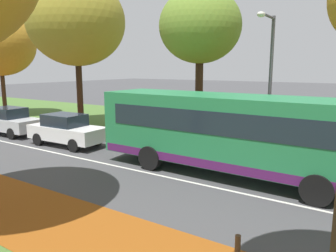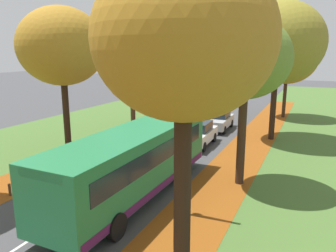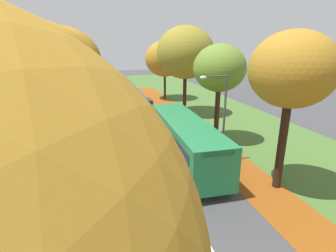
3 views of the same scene
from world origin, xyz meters
TOP-DOWN VIEW (x-y plane):
  - grass_verge_left at (-9.20, 20.00)m, footprint 12.00×90.00m
  - leaf_litter_left at (-4.60, 14.00)m, footprint 2.80×60.00m
  - grass_verge_right at (9.20, 20.00)m, footprint 12.00×90.00m
  - leaf_litter_right at (4.60, 14.00)m, footprint 2.80×60.00m
  - road_centre_line at (0.00, 20.00)m, footprint 0.12×80.00m
  - tree_left_near at (-5.98, 7.35)m, footprint 4.32×4.32m
  - tree_left_mid at (-6.13, 16.22)m, footprint 5.37×5.37m
  - tree_left_far at (-6.11, 24.56)m, footprint 4.17×4.17m
  - tree_left_distant at (-6.14, 33.86)m, footprint 4.15×4.15m
  - tree_right_near at (5.57, 7.33)m, footprint 4.30×4.30m
  - tree_right_mid at (5.41, 15.18)m, footprint 4.11×4.11m
  - tree_right_far at (5.69, 24.41)m, footprint 6.35×6.35m
  - tree_right_distant at (5.65, 33.48)m, footprint 5.61×5.61m
  - bollard_fourth at (-3.53, 6.40)m, footprint 0.12×0.12m
  - bollard_fifth at (-3.59, 9.48)m, footprint 0.12×0.12m
  - streetlamp_right at (3.67, 11.15)m, footprint 1.89×0.28m
  - bus at (1.53, 11.76)m, footprint 2.79×10.44m
  - car_white_lead at (1.34, 20.67)m, footprint 1.89×4.26m
  - car_silver_following at (1.33, 25.75)m, footprint 1.89×4.25m

SIDE VIEW (x-z plane):
  - road_centre_line at x=0.00m, z-range 0.00..0.01m
  - grass_verge_left at x=-9.20m, z-range 0.00..0.01m
  - grass_verge_right at x=9.20m, z-range 0.00..0.01m
  - leaf_litter_left at x=-4.60m, z-range 0.01..0.01m
  - leaf_litter_right at x=4.60m, z-range 0.01..0.01m
  - bollard_fifth at x=-3.59m, z-range 0.00..0.56m
  - bollard_fourth at x=-3.53m, z-range 0.00..0.60m
  - car_white_lead at x=1.34m, z-range 0.00..1.62m
  - car_silver_following at x=1.33m, z-range 0.00..1.62m
  - bus at x=1.53m, z-range 0.21..3.19m
  - streetlamp_right at x=3.67m, z-range 0.74..6.74m
  - tree_right_distant at x=5.65m, z-range 1.63..9.95m
  - tree_right_mid at x=5.41m, z-range 2.04..9.90m
  - tree_left_far at x=-6.11m, z-range 2.12..10.22m
  - tree_right_near at x=5.57m, z-range 2.27..10.79m
  - tree_left_mid at x=-6.13m, z-range 2.08..11.10m
  - tree_left_distant at x=-6.14m, z-range 2.35..10.91m
  - tree_left_near at x=-5.98m, z-range 2.34..11.03m
  - tree_right_far at x=5.69m, z-range 2.01..11.77m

